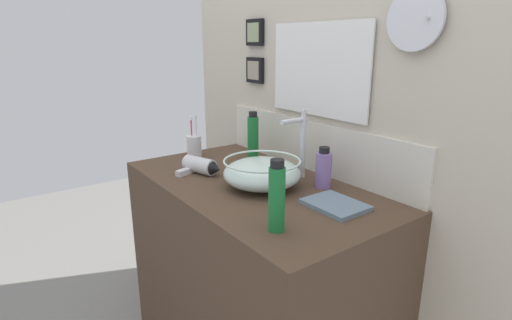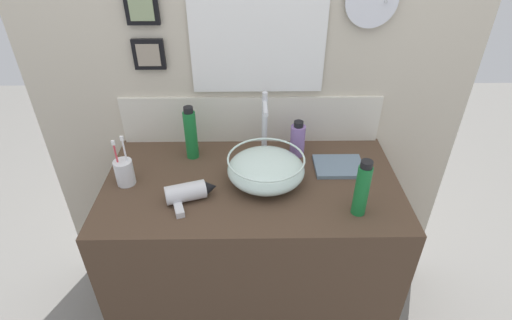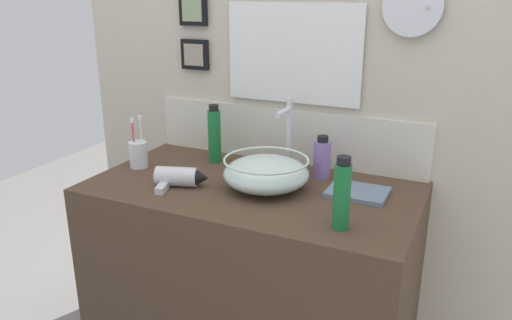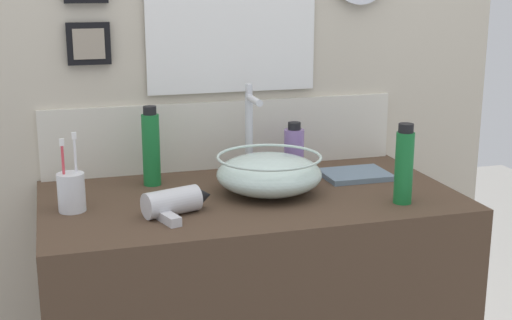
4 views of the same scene
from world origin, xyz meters
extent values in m
cube|color=#4C3828|center=(0.00, 0.00, 0.45)|extent=(1.16, 0.62, 0.90)
cube|color=beige|center=(0.00, 0.34, 1.26)|extent=(1.89, 0.06, 2.52)
cube|color=beige|center=(0.00, 0.30, 1.01)|extent=(1.13, 0.02, 0.22)
cube|color=white|center=(0.03, 0.31, 1.33)|extent=(0.47, 0.01, 0.31)
cube|color=white|center=(0.03, 0.30, 1.33)|extent=(0.53, 0.01, 0.37)
cylinder|color=silver|center=(0.45, 0.29, 1.51)|extent=(0.20, 0.01, 0.20)
cylinder|color=silver|center=(0.50, 0.31, 1.51)|extent=(0.01, 0.06, 0.01)
cube|color=black|center=(-0.40, 0.30, 1.49)|extent=(0.13, 0.02, 0.12)
cube|color=gray|center=(-0.40, 0.29, 1.49)|extent=(0.09, 0.01, 0.09)
cube|color=black|center=(-0.40, 0.30, 1.31)|extent=(0.13, 0.02, 0.12)
cube|color=gray|center=(-0.40, 0.29, 1.31)|extent=(0.09, 0.01, 0.09)
ellipsoid|color=silver|center=(0.06, 0.00, 0.96)|extent=(0.30, 0.30, 0.11)
torus|color=silver|center=(0.06, 0.00, 1.01)|extent=(0.30, 0.30, 0.01)
torus|color=#B2B7BC|center=(0.06, 0.00, 0.91)|extent=(0.11, 0.11, 0.01)
cylinder|color=silver|center=(0.06, 0.21, 1.03)|extent=(0.02, 0.02, 0.25)
cylinder|color=silver|center=(0.06, 0.15, 1.14)|extent=(0.02, 0.11, 0.02)
cylinder|color=silver|center=(0.06, 0.21, 1.17)|extent=(0.02, 0.02, 0.03)
cylinder|color=silver|center=(-0.24, -0.11, 0.94)|extent=(0.16, 0.11, 0.07)
cone|color=black|center=(-0.15, -0.08, 0.94)|extent=(0.06, 0.07, 0.06)
cube|color=silver|center=(-0.26, -0.17, 0.91)|extent=(0.06, 0.09, 0.02)
cylinder|color=silver|center=(-0.49, -0.01, 0.95)|extent=(0.07, 0.07, 0.10)
cylinder|color=white|center=(-0.47, 0.00, 1.00)|extent=(0.01, 0.01, 0.19)
cube|color=white|center=(-0.47, 0.00, 1.10)|extent=(0.01, 0.01, 0.02)
cylinder|color=#D83F4C|center=(-0.50, -0.01, 0.99)|extent=(0.01, 0.01, 0.17)
cube|color=white|center=(-0.50, -0.01, 1.09)|extent=(0.01, 0.01, 0.02)
cylinder|color=#197233|center=(0.38, -0.19, 1.00)|extent=(0.05, 0.05, 0.20)
cylinder|color=black|center=(0.38, -0.19, 1.11)|extent=(0.04, 0.04, 0.02)
cylinder|color=#8C6BB2|center=(0.20, 0.19, 0.97)|extent=(0.06, 0.06, 0.14)
cylinder|color=black|center=(0.20, 0.19, 1.05)|extent=(0.04, 0.04, 0.02)
cylinder|color=#197233|center=(-0.25, 0.18, 1.01)|extent=(0.05, 0.05, 0.21)
cylinder|color=black|center=(-0.25, 0.18, 1.13)|extent=(0.04, 0.04, 0.02)
cube|color=slate|center=(0.36, 0.08, 0.91)|extent=(0.20, 0.16, 0.02)
camera|label=1|loc=(1.21, -0.87, 1.44)|focal=28.00mm
camera|label=2|loc=(0.00, -1.25, 1.86)|focal=28.00mm
camera|label=3|loc=(0.71, -1.48, 1.56)|focal=35.00mm
camera|label=4|loc=(-0.53, -1.85, 1.50)|focal=50.00mm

